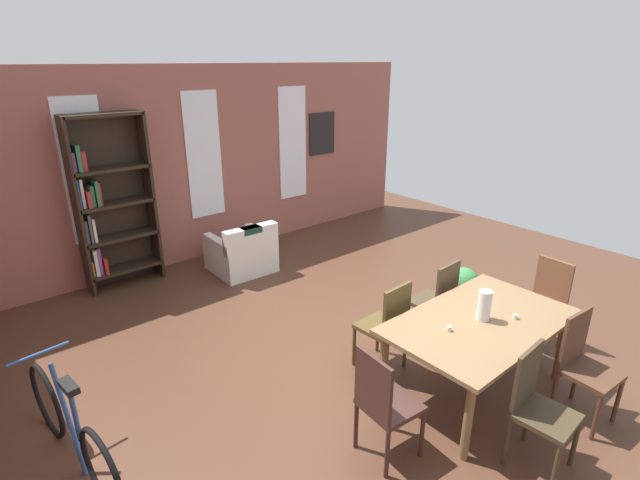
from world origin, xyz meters
name	(u,v)px	position (x,y,z in m)	size (l,w,h in m)	color
ground_plane	(391,361)	(0.00, 0.00, 0.00)	(9.92, 9.92, 0.00)	#4F3122
back_wall_brick	(202,164)	(0.00, 3.88, 1.43)	(8.07, 0.12, 2.85)	#A15B4F
window_pane_0	(86,171)	(-1.65, 3.81, 1.57)	(0.55, 0.02, 1.85)	white
window_pane_1	(204,156)	(0.00, 3.81, 1.57)	(0.55, 0.02, 1.85)	white
window_pane_2	(293,144)	(1.65, 3.81, 1.57)	(0.55, 0.02, 1.85)	white
dining_table	(480,328)	(0.24, -0.78, 0.67)	(1.74, 1.05, 0.75)	brown
vase_on_table	(484,305)	(0.26, -0.78, 0.89)	(0.12, 0.12, 0.28)	silver
tealight_candle_0	(515,317)	(0.49, -0.97, 0.77)	(0.04, 0.04, 0.04)	silver
tealight_candle_1	(480,311)	(0.34, -0.71, 0.77)	(0.04, 0.04, 0.04)	silver
tealight_candle_2	(449,328)	(-0.13, -0.71, 0.77)	(0.04, 0.04, 0.04)	silver
dining_chair_near_left	(537,405)	(-0.15, -1.54, 0.51)	(0.42, 0.42, 0.95)	#3C3220
dining_chair_near_right	(584,364)	(0.64, -1.54, 0.51)	(0.43, 0.43, 0.95)	#4F3122
dining_chair_head_right	(544,300)	(1.49, -0.79, 0.51)	(0.42, 0.42, 0.95)	brown
dining_chair_far_right	(437,299)	(0.64, -0.03, 0.51)	(0.42, 0.42, 0.95)	#433624
dining_chair_far_left	(387,324)	(-0.14, -0.03, 0.51)	(0.42, 0.42, 0.95)	#4C3E1F
dining_chair_head_left	(383,402)	(-1.00, -0.78, 0.51)	(0.44, 0.44, 0.95)	#3E251F
bookshelf_tall	(109,204)	(-1.49, 3.62, 1.15)	(0.97, 0.32, 2.29)	#2D2319
armchair_white	(242,253)	(0.03, 2.92, 0.28)	(0.82, 0.82, 0.75)	silver
bicycle_second	(72,431)	(-2.83, 0.65, 0.33)	(0.44, 1.68, 0.90)	black
potted_plant_by_shelf	(463,285)	(1.59, 0.26, 0.27)	(0.37, 0.37, 0.49)	silver
framed_picture	(322,134)	(2.29, 3.80, 1.68)	(0.56, 0.03, 0.72)	black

